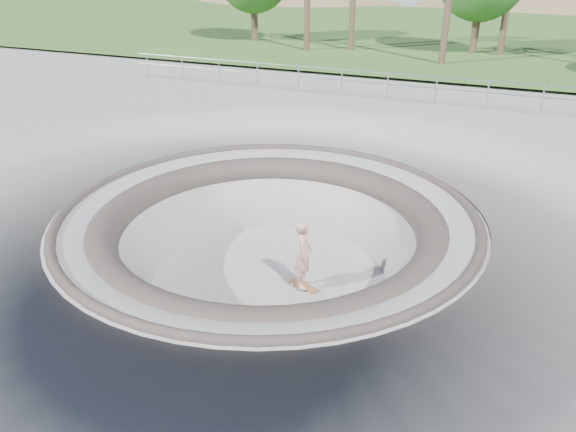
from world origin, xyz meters
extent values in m
plane|color=gray|center=(0.00, 0.00, 0.00)|extent=(180.00, 180.00, 0.00)
torus|color=gray|center=(0.00, 0.00, -2.00)|extent=(14.00, 14.00, 4.00)
cylinder|color=gray|center=(0.00, 0.00, -1.95)|extent=(6.60, 6.60, 0.10)
torus|color=#443D37|center=(0.00, 0.00, -0.02)|extent=(10.24, 10.24, 0.24)
torus|color=#443D37|center=(0.00, 0.00, -0.45)|extent=(8.91, 8.91, 0.81)
cube|color=#325622|center=(0.00, 34.00, 0.22)|extent=(180.00, 36.00, 0.12)
ellipsoid|color=brown|center=(-22.00, 55.00, -6.44)|extent=(50.40, 36.00, 23.40)
ellipsoid|color=brown|center=(8.00, 60.00, -7.87)|extent=(61.60, 44.00, 28.60)
cylinder|color=#979A9F|center=(0.00, 12.00, 1.17)|extent=(25.00, 0.05, 0.05)
cylinder|color=#979A9F|center=(0.00, 12.00, 0.72)|extent=(25.00, 0.05, 0.05)
cube|color=#9C603E|center=(0.96, -0.08, -1.83)|extent=(0.85, 0.48, 0.02)
cylinder|color=silver|center=(0.96, -0.08, -1.86)|extent=(0.09, 0.17, 0.04)
cylinder|color=silver|center=(0.96, -0.08, -1.86)|extent=(0.09, 0.17, 0.04)
cylinder|color=beige|center=(0.96, -0.08, -1.87)|extent=(0.07, 0.05, 0.06)
cylinder|color=beige|center=(0.96, -0.08, -1.87)|extent=(0.07, 0.05, 0.06)
cylinder|color=beige|center=(0.96, -0.08, -1.87)|extent=(0.07, 0.05, 0.06)
cylinder|color=beige|center=(0.96, -0.08, -1.87)|extent=(0.07, 0.05, 0.06)
imported|color=tan|center=(0.96, -0.08, -0.92)|extent=(0.61, 0.76, 1.80)
cylinder|color=brown|center=(-11.82, 23.74, 2.31)|extent=(0.44, 0.44, 4.28)
cylinder|color=brown|center=(2.14, 24.30, 2.33)|extent=(0.44, 0.44, 4.32)
camera|label=1|loc=(5.24, -11.26, 5.82)|focal=35.00mm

